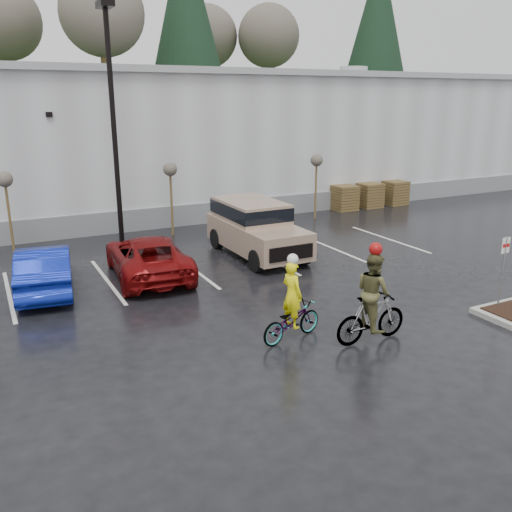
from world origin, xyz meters
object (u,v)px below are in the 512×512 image
pallet_stack_c (394,193)px  suv_tan (257,230)px  fire_lane_sign (503,264)px  cyclist_hivis (292,313)px  sapling_west (5,184)px  pallet_stack_a (344,198)px  pallet_stack_b (369,195)px  sapling_east (317,164)px  car_red (148,256)px  lamppost (112,102)px  cyclist_olive (372,307)px  sapling_mid (170,173)px  car_blue (45,269)px

pallet_stack_c → suv_tan: (-11.67, -5.63, 0.35)m
fire_lane_sign → cyclist_hivis: 6.32m
sapling_west → pallet_stack_a: 16.66m
suv_tan → pallet_stack_b: bearing=29.7°
sapling_east → pallet_stack_c: bearing=9.5°
car_red → suv_tan: (4.45, 0.52, 0.33)m
pallet_stack_b → pallet_stack_c: (1.80, 0.00, 0.00)m
lamppost → pallet_stack_a: lamppost is taller
pallet_stack_b → fire_lane_sign: 15.23m
cyclist_hivis → fire_lane_sign: bearing=-112.8°
lamppost → car_red: lamppost is taller
fire_lane_sign → cyclist_olive: size_ratio=0.86×
sapling_east → suv_tan: (-5.67, -4.63, -1.70)m
pallet_stack_b → cyclist_olive: 17.49m
suv_tan → lamppost: bearing=140.0°
sapling_east → suv_tan: 7.52m
sapling_east → car_red: sapling_east is taller
pallet_stack_a → cyclist_olive: (-9.18, -13.70, 0.24)m
pallet_stack_b → car_red: (-14.33, -6.15, 0.02)m
pallet_stack_b → cyclist_hivis: bearing=-134.7°
sapling_west → suv_tan: size_ratio=0.63×
car_red → suv_tan: size_ratio=0.99×
sapling_mid → pallet_stack_c: bearing=4.2°
pallet_stack_b → lamppost: bearing=-172.0°
fire_lane_sign → car_blue: (-11.21, 7.70, -0.67)m
pallet_stack_c → cyclist_olive: 18.67m
sapling_west → pallet_stack_c: 20.13m
sapling_east → pallet_stack_b: size_ratio=2.37×
lamppost → cyclist_olive: (3.32, -11.70, -4.77)m
sapling_east → cyclist_olive: (-6.68, -12.70, -1.81)m
pallet_stack_a → fire_lane_sign: (-4.70, -13.80, 0.73)m
cyclist_olive → lamppost: bearing=16.6°
pallet_stack_c → cyclist_olive: (-12.68, -13.70, 0.24)m
cyclist_hivis → cyclist_olive: (1.69, -1.00, 0.22)m
sapling_mid → sapling_east: size_ratio=1.00×
pallet_stack_a → suv_tan: size_ratio=0.26×
sapling_west → fire_lane_sign: 17.46m
sapling_mid → pallet_stack_b: 11.92m
car_red → cyclist_hivis: (1.75, -6.54, -0.00)m
lamppost → sapling_east: lamppost is taller
pallet_stack_b → cyclist_olive: (-10.88, -13.70, 0.24)m
sapling_mid → cyclist_hivis: bearing=-94.3°
pallet_stack_c → cyclist_hivis: cyclist_hivis is taller
sapling_east → pallet_stack_c: sapling_east is taller
sapling_east → suv_tan: size_ratio=0.63×
car_blue → cyclist_hivis: 8.29m
suv_tan → sapling_mid: bearing=111.5°
sapling_west → car_red: (3.87, -5.15, -2.03)m
sapling_mid → sapling_east: (7.50, 0.00, 0.00)m
sapling_east → fire_lane_sign: (-2.20, -12.80, -1.32)m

